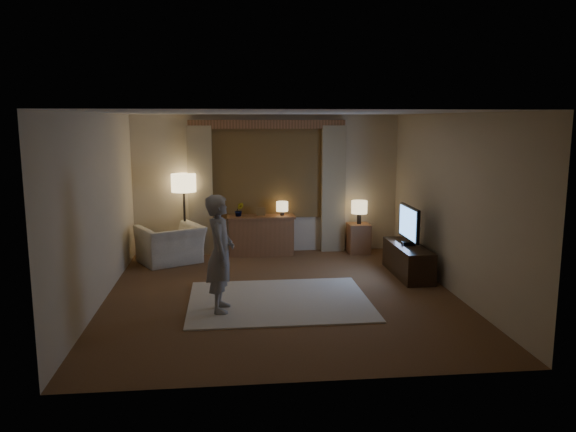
{
  "coord_description": "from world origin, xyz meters",
  "views": [
    {
      "loc": [
        -0.74,
        -7.78,
        2.51
      ],
      "look_at": [
        0.16,
        0.6,
        1.06
      ],
      "focal_mm": 35.0,
      "sensor_mm": 36.0,
      "label": 1
    }
  ],
  "objects": [
    {
      "name": "table_lamp_side",
      "position": [
        1.71,
        2.45,
        0.87
      ],
      "size": [
        0.3,
        0.3,
        0.44
      ],
      "color": "black",
      "rests_on": "side_table"
    },
    {
      "name": "room",
      "position": [
        0.0,
        0.5,
        1.33
      ],
      "size": [
        5.04,
        5.54,
        2.64
      ],
      "color": "brown",
      "rests_on": "ground"
    },
    {
      "name": "picture_frame",
      "position": [
        -0.14,
        2.5,
        0.8
      ],
      "size": [
        0.16,
        0.02,
        0.2
      ],
      "primitive_type": "cube",
      "color": "brown",
      "rests_on": "sideboard"
    },
    {
      "name": "sideboard",
      "position": [
        -0.14,
        2.5,
        0.35
      ],
      "size": [
        1.2,
        0.4,
        0.7
      ],
      "primitive_type": "cube",
      "color": "brown",
      "rests_on": "floor"
    },
    {
      "name": "side_table",
      "position": [
        1.71,
        2.45,
        0.28
      ],
      "size": [
        0.4,
        0.4,
        0.56
      ],
      "primitive_type": "cube",
      "color": "brown",
      "rests_on": "floor"
    },
    {
      "name": "plant",
      "position": [
        -0.54,
        2.5,
        0.85
      ],
      "size": [
        0.17,
        0.13,
        0.3
      ],
      "primitive_type": "imported",
      "color": "#999999",
      "rests_on": "sideboard"
    },
    {
      "name": "armchair",
      "position": [
        -1.77,
        2.04,
        0.33
      ],
      "size": [
        1.33,
        1.28,
        0.67
      ],
      "primitive_type": "imported",
      "rotation": [
        0.0,
        0.0,
        -2.65
      ],
      "color": "beige",
      "rests_on": "floor"
    },
    {
      "name": "floor_lamp",
      "position": [
        -1.54,
        2.5,
        1.29
      ],
      "size": [
        0.45,
        0.45,
        1.54
      ],
      "color": "black",
      "rests_on": "floor"
    },
    {
      "name": "table_lamp_sideboard",
      "position": [
        0.26,
        2.5,
        0.9
      ],
      "size": [
        0.22,
        0.22,
        0.3
      ],
      "color": "black",
      "rests_on": "sideboard"
    },
    {
      "name": "rug",
      "position": [
        -0.06,
        -0.29,
        0.01
      ],
      "size": [
        2.5,
        2.0,
        0.02
      ],
      "primitive_type": "cube",
      "color": "beige",
      "rests_on": "floor"
    },
    {
      "name": "person",
      "position": [
        -0.86,
        -0.62,
        0.79
      ],
      "size": [
        0.4,
        0.58,
        1.54
      ],
      "primitive_type": "imported",
      "rotation": [
        0.0,
        0.0,
        1.51
      ],
      "color": "gray",
      "rests_on": "rug"
    },
    {
      "name": "tv",
      "position": [
        2.15,
        0.82,
        0.85
      ],
      "size": [
        0.22,
        0.88,
        0.64
      ],
      "color": "black",
      "rests_on": "tv_stand"
    },
    {
      "name": "tv_stand",
      "position": [
        2.15,
        0.82,
        0.25
      ],
      "size": [
        0.45,
        1.4,
        0.5
      ],
      "primitive_type": "cube",
      "color": "black",
      "rests_on": "floor"
    }
  ]
}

